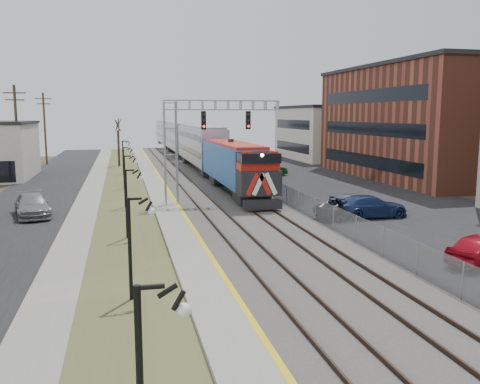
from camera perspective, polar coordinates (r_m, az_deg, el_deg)
name	(u,v)px	position (r m, az deg, el deg)	size (l,w,h in m)	color
street_west	(36,197)	(47.11, -21.96, -0.51)	(7.00, 120.00, 0.04)	black
sidewalk	(90,195)	(46.62, -16.49, -0.30)	(2.00, 120.00, 0.08)	gray
grass_median	(125,194)	(46.54, -12.81, -0.18)	(4.00, 120.00, 0.06)	#4B522C
platform	(159,192)	(46.64, -9.13, 0.06)	(2.00, 120.00, 0.24)	gray
ballast_bed	(213,190)	(47.25, -3.07, 0.24)	(8.00, 120.00, 0.20)	#595651
parking_lot	(333,187)	(50.73, 10.40, 0.60)	(16.00, 120.00, 0.04)	black
platform_edge	(168,190)	(46.69, -8.05, 0.24)	(0.24, 120.00, 0.01)	gold
track_near	(191,189)	(46.91, -5.47, 0.37)	(1.58, 120.00, 0.15)	#2D2119
track_far	(229,187)	(47.50, -1.29, 0.51)	(1.58, 120.00, 0.15)	#2D2119
train	(185,141)	(79.34, -6.19, 5.68)	(3.00, 85.85, 5.33)	#124694
signal_gantry	(193,134)	(39.40, -5.33, 6.55)	(9.00, 1.07, 8.15)	gray
lampposts	(126,204)	(29.73, -12.63, -1.29)	(0.14, 62.14, 4.00)	black
fence	(256,181)	(48.06, 1.86, 1.24)	(0.04, 120.00, 1.60)	gray
bare_trees	(27,162)	(50.82, -22.78, 3.13)	(12.30, 42.30, 5.95)	#382D23
car_lot_c	(347,209)	(35.52, 11.94, -1.87)	(2.15, 4.67, 1.30)	black
car_lot_d	(370,207)	(35.96, 14.36, -1.63)	(2.15, 5.28, 1.53)	navy
car_lot_e	(352,201)	(38.63, 12.45, -1.04)	(1.52, 3.78, 1.29)	slate
car_lot_f	(268,170)	(58.75, 3.13, 2.53)	(1.56, 4.46, 1.47)	#0C3D10
car_street_b	(32,206)	(38.10, -22.30, -1.44)	(2.15, 5.29, 1.53)	gray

